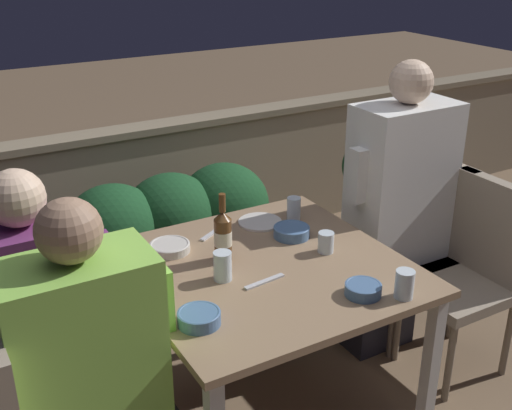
% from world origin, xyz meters
% --- Properties ---
extents(parapet_wall, '(9.00, 0.18, 0.83)m').
position_xyz_m(parapet_wall, '(0.00, 1.58, 0.42)').
color(parapet_wall, gray).
rests_on(parapet_wall, ground_plane).
extents(dining_table, '(1.00, 1.01, 0.70)m').
position_xyz_m(dining_table, '(0.00, 0.00, 0.62)').
color(dining_table, '#937556').
rests_on(dining_table, ground_plane).
extents(planter_hedge, '(1.12, 0.47, 0.73)m').
position_xyz_m(planter_hedge, '(0.03, 1.01, 0.41)').
color(planter_hedge, brown).
rests_on(planter_hedge, ground_plane).
extents(person_green_blouse, '(0.51, 0.26, 1.20)m').
position_xyz_m(person_green_blouse, '(-0.72, -0.19, 0.60)').
color(person_green_blouse, '#282833').
rests_on(person_green_blouse, ground_plane).
extents(person_purple_stripe, '(0.49, 0.26, 1.19)m').
position_xyz_m(person_purple_stripe, '(-0.79, 0.16, 0.59)').
color(person_purple_stripe, '#282833').
rests_on(person_purple_stripe, ground_plane).
extents(chair_right_near, '(0.42, 0.42, 0.88)m').
position_xyz_m(chair_right_near, '(0.99, -0.14, 0.52)').
color(chair_right_near, gray).
rests_on(chair_right_near, ground_plane).
extents(chair_right_far, '(0.42, 0.42, 0.88)m').
position_xyz_m(chair_right_far, '(0.99, 0.18, 0.52)').
color(chair_right_far, gray).
rests_on(chair_right_far, ground_plane).
extents(person_white_polo, '(0.52, 0.26, 1.37)m').
position_xyz_m(person_white_polo, '(0.80, 0.18, 0.68)').
color(person_white_polo, '#282833').
rests_on(person_white_polo, ground_plane).
extents(beer_bottle, '(0.07, 0.07, 0.27)m').
position_xyz_m(beer_bottle, '(-0.12, 0.12, 0.81)').
color(beer_bottle, brown).
rests_on(beer_bottle, dining_table).
extents(plate_0, '(0.19, 0.19, 0.01)m').
position_xyz_m(plate_0, '(0.17, 0.34, 0.71)').
color(plate_0, silver).
rests_on(plate_0, dining_table).
extents(bowl_0, '(0.13, 0.13, 0.04)m').
position_xyz_m(bowl_0, '(0.18, -0.35, 0.73)').
color(bowl_0, '#4C709E').
rests_on(bowl_0, dining_table).
extents(bowl_1, '(0.14, 0.14, 0.05)m').
position_xyz_m(bowl_1, '(-0.39, -0.23, 0.73)').
color(bowl_1, '#4C709E').
rests_on(bowl_1, dining_table).
extents(bowl_2, '(0.15, 0.15, 0.05)m').
position_xyz_m(bowl_2, '(0.22, 0.16, 0.73)').
color(bowl_2, '#4C709E').
rests_on(bowl_2, dining_table).
extents(bowl_3, '(0.16, 0.16, 0.04)m').
position_xyz_m(bowl_3, '(-0.27, 0.29, 0.72)').
color(bowl_3, beige).
rests_on(bowl_3, dining_table).
extents(glass_cup_0, '(0.07, 0.07, 0.11)m').
position_xyz_m(glass_cup_0, '(-0.19, -0.01, 0.76)').
color(glass_cup_0, silver).
rests_on(glass_cup_0, dining_table).
extents(glass_cup_1, '(0.06, 0.06, 0.10)m').
position_xyz_m(glass_cup_1, '(0.31, 0.29, 0.76)').
color(glass_cup_1, silver).
rests_on(glass_cup_1, dining_table).
extents(glass_cup_2, '(0.07, 0.07, 0.10)m').
position_xyz_m(glass_cup_2, '(0.29, -0.43, 0.75)').
color(glass_cup_2, silver).
rests_on(glass_cup_2, dining_table).
extents(glass_cup_3, '(0.06, 0.06, 0.08)m').
position_xyz_m(glass_cup_3, '(0.26, -0.02, 0.74)').
color(glass_cup_3, silver).
rests_on(glass_cup_3, dining_table).
extents(fork_0, '(0.16, 0.10, 0.01)m').
position_xyz_m(fork_0, '(-0.05, 0.35, 0.71)').
color(fork_0, silver).
rests_on(fork_0, dining_table).
extents(fork_1, '(0.17, 0.04, 0.01)m').
position_xyz_m(fork_1, '(-0.07, -0.11, 0.71)').
color(fork_1, silver).
rests_on(fork_1, dining_table).
extents(potted_plant, '(0.38, 0.38, 0.78)m').
position_xyz_m(potted_plant, '(1.24, 0.84, 0.48)').
color(potted_plant, brown).
rests_on(potted_plant, ground_plane).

